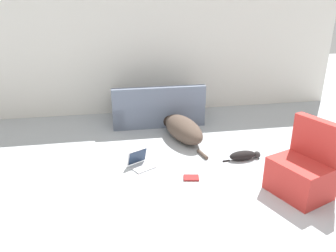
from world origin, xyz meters
TOP-DOWN VIEW (x-y plane):
  - ground_plane at (0.00, 0.00)m, footprint 20.00×20.00m
  - wall_back at (0.00, 4.06)m, footprint 7.97×0.06m
  - couch at (0.11, 3.40)m, footprint 1.66×0.84m
  - dog at (0.40, 2.53)m, footprint 0.67×1.54m
  - cat at (1.12, 1.61)m, footprint 0.59×0.20m
  - laptop_open at (-0.39, 1.69)m, footprint 0.40×0.39m
  - book_black at (2.51, 1.83)m, footprint 0.20×0.17m
  - book_red at (0.23, 1.22)m, footprint 0.22×0.18m
  - side_chair at (1.44, 0.67)m, footprint 0.73×0.78m

SIDE VIEW (x-z plane):
  - ground_plane at x=0.00m, z-range 0.00..0.00m
  - book_black at x=2.51m, z-range 0.00..0.02m
  - book_red at x=0.23m, z-range 0.00..0.02m
  - cat at x=1.12m, z-range 0.00..0.13m
  - laptop_open at x=-0.39m, z-range -0.04..0.19m
  - dog at x=0.40m, z-range -0.01..0.36m
  - couch at x=0.11m, z-range -0.12..0.62m
  - side_chair at x=1.44m, z-range -0.15..0.75m
  - wall_back at x=0.00m, z-range 0.00..2.45m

